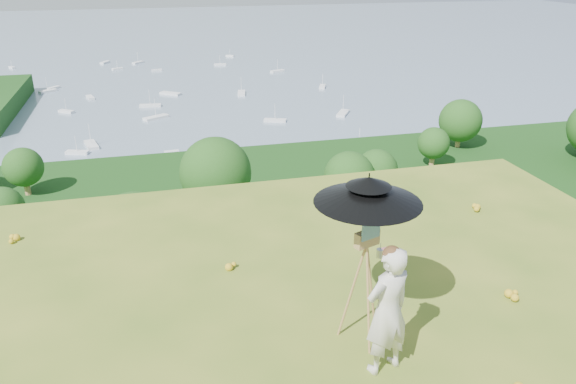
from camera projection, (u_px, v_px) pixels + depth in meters
name	position (u px, v px, depth m)	size (l,w,h in m)	color
forest_slope	(192.00, 375.00, 48.68)	(140.00, 56.00, 22.00)	black
shoreline_tier	(171.00, 238.00, 87.09)	(170.00, 28.00, 8.00)	#71685A
bay_water	(147.00, 54.00, 233.47)	(700.00, 700.00, 0.00)	slate
slope_trees	(180.00, 231.00, 43.19)	(110.00, 50.00, 6.00)	#214D17
harbor_town	(168.00, 200.00, 84.55)	(110.00, 22.00, 5.00)	white
moored_boats	(108.00, 99.00, 160.05)	(140.00, 140.00, 0.70)	white
painter	(387.00, 311.00, 6.56)	(0.61, 0.40, 1.68)	beige
field_easel	(364.00, 282.00, 7.09)	(0.66, 0.66, 1.73)	#A97A47
sun_umbrella	(367.00, 209.00, 6.71)	(1.30, 1.30, 0.91)	black
painter_cap	(392.00, 251.00, 6.25)	(0.21, 0.25, 0.10)	#C36B74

